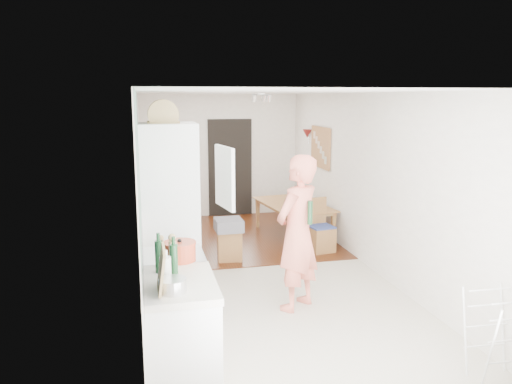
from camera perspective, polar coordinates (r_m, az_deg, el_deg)
name	(u,v)px	position (r m, az deg, el deg)	size (l,w,h in m)	color
room_shell	(260,185)	(6.85, 0.41, 0.81)	(3.20, 7.00, 2.50)	white
floor	(259,272)	(7.17, 0.40, -9.08)	(3.20, 7.00, 0.01)	beige
wood_floor_overlay	(236,236)	(8.89, -2.35, -5.08)	(3.20, 3.30, 0.01)	#52230B
sage_wall_panel	(139,164)	(4.60, -13.28, 3.16)	(0.02, 3.00, 1.30)	slate
tile_splashback	(143,257)	(4.21, -12.82, -7.28)	(0.02, 1.90, 0.50)	black
doorway_recess	(230,168)	(10.29, -2.97, 2.76)	(0.90, 0.04, 2.00)	black
base_cabinet	(180,335)	(4.49, -8.64, -15.88)	(0.60, 0.90, 0.86)	white
worktop	(179,284)	(4.31, -8.82, -10.40)	(0.62, 0.92, 0.06)	silver
range_cooker	(175,300)	(5.17, -9.30, -12.09)	(0.60, 0.60, 0.88)	white
cooker_top	(173,256)	(5.01, -9.46, -7.23)	(0.60, 0.60, 0.04)	silver
fridge_housing	(170,215)	(5.95, -9.84, -2.61)	(0.66, 0.66, 2.15)	white
fridge_door	(225,177)	(5.62, -3.61, 1.69)	(0.56, 0.04, 0.70)	white
fridge_interior	(195,174)	(5.88, -6.97, 2.03)	(0.02, 0.52, 0.66)	white
pinboard	(321,147)	(9.07, 7.41, 5.09)	(0.03, 0.90, 0.70)	tan
pinboard_frame	(320,147)	(9.06, 7.32, 5.09)	(0.01, 0.94, 0.74)	#9D7540
wall_sconce	(307,134)	(9.65, 5.88, 6.66)	(0.18, 0.18, 0.16)	maroon
person	(298,219)	(5.71, 4.77, -3.12)	(0.78, 0.51, 2.14)	#F37963
dining_table	(295,222)	(8.90, 4.45, -3.46)	(1.43, 0.80, 0.50)	#9D7540
dining_chair	(321,226)	(8.00, 7.46, -3.85)	(0.36, 0.36, 0.85)	#9D7540
stool	(230,245)	(7.60, -3.04, -6.07)	(0.36, 0.36, 0.47)	#9D7540
grey_drape	(229,225)	(7.49, -3.15, -3.77)	(0.40, 0.40, 0.18)	gray
drying_rack	(497,337)	(4.96, 25.86, -14.68)	(0.41, 0.37, 0.79)	white
bread_bin	(163,115)	(5.79, -10.59, 8.70)	(0.36, 0.34, 0.19)	tan
red_casserole	(180,251)	(4.78, -8.71, -6.68)	(0.31, 0.31, 0.18)	#C44326
steel_pan	(173,286)	(4.06, -9.49, -10.50)	(0.22, 0.22, 0.11)	silver
held_bottle	(310,213)	(5.61, 6.19, -2.36)	(0.06, 0.06, 0.27)	#173C1E
bottle_a	(174,261)	(4.35, -9.35, -7.77)	(0.07, 0.07, 0.29)	#173C1E
bottle_b	(159,257)	(4.48, -11.04, -7.28)	(0.07, 0.07, 0.29)	#173C1E
bottle_c	(166,271)	(4.20, -10.30, -8.86)	(0.10, 0.10, 0.23)	silver
pepper_mill_front	(173,254)	(4.60, -9.52, -7.02)	(0.07, 0.07, 0.24)	tan
pepper_mill_back	(161,252)	(4.76, -10.78, -6.71)	(0.06, 0.06, 0.20)	tan
chopping_boards	(161,270)	(4.03, -10.77, -8.75)	(0.04, 0.27, 0.37)	tan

